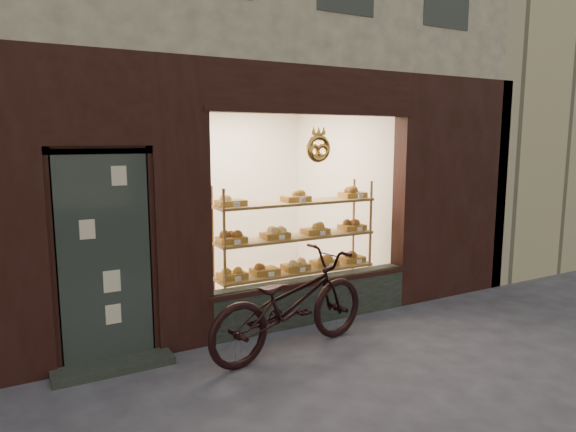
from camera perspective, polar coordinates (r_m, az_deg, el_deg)
ground at (r=4.78m, az=12.12°, el=-19.91°), size 90.00×90.00×0.00m
neighbor_right at (r=15.29m, az=26.98°, el=16.13°), size 12.00×7.00×9.00m
display_shelf at (r=6.71m, az=0.85°, el=-3.73°), size 2.20×0.45×1.70m
bicycle at (r=5.53m, az=0.29°, el=-9.68°), size 2.12×1.04×1.07m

